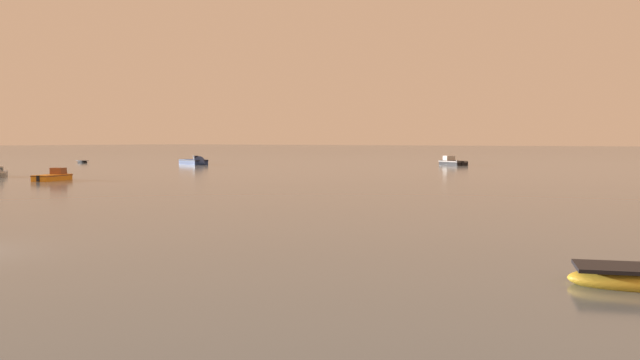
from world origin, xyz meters
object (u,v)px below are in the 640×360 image
at_px(rowboat_moored_0, 82,162).
at_px(motorboat_moored_4, 196,163).
at_px(motorboat_moored_1, 57,177).
at_px(motorboat_moored_2, 450,163).

distance_m(rowboat_moored_0, motorboat_moored_4, 20.52).
bearing_deg(motorboat_moored_1, motorboat_moored_2, -33.12).
bearing_deg(rowboat_moored_0, motorboat_moored_1, 161.15).
distance_m(rowboat_moored_0, motorboat_moored_1, 47.30).
height_order(motorboat_moored_1, motorboat_moored_2, motorboat_moored_2).
height_order(motorboat_moored_2, motorboat_moored_4, motorboat_moored_2).
distance_m(motorboat_moored_2, motorboat_moored_4, 35.65).
xyz_separation_m(rowboat_moored_0, motorboat_moored_2, (50.49, 22.55, 0.15)).
bearing_deg(motorboat_moored_4, motorboat_moored_2, 50.12).
height_order(rowboat_moored_0, motorboat_moored_4, motorboat_moored_4).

